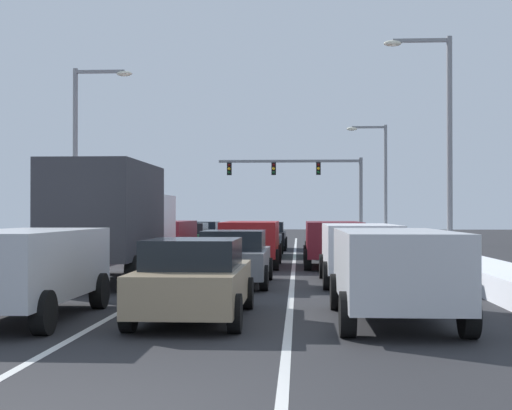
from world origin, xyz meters
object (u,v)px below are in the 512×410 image
object	(u,v)px
sedan_tan_center_lane_nearest	(194,279)
sedan_gray_center_lane_second	(234,257)
sedan_charcoal_center_lane_fourth	(261,240)
street_lamp_left_mid	(83,145)
traffic_light_gantry	(310,177)
suv_silver_right_lane_nearest	(394,267)
sedan_green_left_lane_fourth	(189,238)
suv_white_right_lane_second	(360,248)
sedan_black_center_lane_fifth	(268,236)
box_truck_left_lane_second	(113,216)
sedan_navy_left_lane_fifth	(203,235)
suv_silver_left_lane_nearest	(24,265)
sedan_green_right_lane_fourth	(327,240)
street_lamp_right_far	(380,172)
sedan_navy_right_lane_fifth	(330,236)
suv_maroon_right_lane_third	(333,240)
suv_red_center_lane_third	(251,239)
street_lamp_right_mid	(441,129)
suv_maroon_left_lane_third	(164,238)

from	to	relation	value
sedan_tan_center_lane_nearest	sedan_gray_center_lane_second	bearing A→B (deg)	88.56
sedan_charcoal_center_lane_fourth	street_lamp_left_mid	world-z (taller)	street_lamp_left_mid
traffic_light_gantry	street_lamp_left_mid	size ratio (longest dim) A/B	1.30
suv_silver_right_lane_nearest	sedan_green_left_lane_fourth	size ratio (longest dim) A/B	1.09
sedan_green_left_lane_fourth	traffic_light_gantry	bearing A→B (deg)	72.93
suv_white_right_lane_second	sedan_tan_center_lane_nearest	distance (m)	8.10
sedan_charcoal_center_lane_fourth	sedan_green_left_lane_fourth	world-z (taller)	same
sedan_black_center_lane_fifth	box_truck_left_lane_second	world-z (taller)	box_truck_left_lane_second
sedan_navy_left_lane_fifth	traffic_light_gantry	size ratio (longest dim) A/B	0.41
suv_silver_left_lane_nearest	sedan_tan_center_lane_nearest	bearing A→B (deg)	3.68
sedan_green_right_lane_fourth	street_lamp_left_mid	bearing A→B (deg)	-173.09
suv_silver_left_lane_nearest	box_truck_left_lane_second	distance (m)	7.53
sedan_navy_left_lane_fifth	street_lamp_right_far	distance (m)	13.60
sedan_green_right_lane_fourth	sedan_black_center_lane_fifth	xyz separation A→B (m)	(-2.94, 6.81, 0.00)
sedan_navy_right_lane_fifth	traffic_light_gantry	world-z (taller)	traffic_light_gantry
sedan_tan_center_lane_nearest	sedan_navy_left_lane_fifth	world-z (taller)	same
suv_white_right_lane_second	sedan_green_right_lane_fourth	size ratio (longest dim) A/B	1.09
suv_white_right_lane_second	sedan_charcoal_center_lane_fourth	bearing A→B (deg)	104.57
suv_white_right_lane_second	sedan_charcoal_center_lane_fourth	xyz separation A→B (m)	(-3.45, 13.27, -0.25)
sedan_tan_center_lane_nearest	street_lamp_right_far	xyz separation A→B (m)	(7.29, 35.30, 3.93)
street_lamp_left_mid	sedan_charcoal_center_lane_fourth	bearing A→B (deg)	14.05
box_truck_left_lane_second	traffic_light_gantry	xyz separation A→B (m)	(6.21, 35.41, 2.84)
sedan_navy_right_lane_fifth	street_lamp_right_far	distance (m)	10.97
suv_maroon_right_lane_third	sedan_tan_center_lane_nearest	world-z (taller)	suv_maroon_right_lane_third
suv_red_center_lane_third	sedan_tan_center_lane_nearest	bearing A→B (deg)	-90.78
suv_maroon_right_lane_third	sedan_tan_center_lane_nearest	size ratio (longest dim) A/B	1.09
suv_white_right_lane_second	street_lamp_left_mid	xyz separation A→B (m)	(-11.24, 11.32, 4.00)
suv_white_right_lane_second	street_lamp_right_mid	xyz separation A→B (m)	(3.85, 8.34, 4.26)
sedan_navy_right_lane_fifth	suv_maroon_left_lane_third	size ratio (longest dim) A/B	0.92
sedan_gray_center_lane_second	street_lamp_right_mid	bearing A→B (deg)	50.34
street_lamp_right_far	sedan_tan_center_lane_nearest	bearing A→B (deg)	-101.67
suv_red_center_lane_third	sedan_green_right_lane_fourth	bearing A→B (deg)	63.66
suv_white_right_lane_second	sedan_gray_center_lane_second	world-z (taller)	suv_white_right_lane_second
street_lamp_left_mid	box_truck_left_lane_second	bearing A→B (deg)	-69.49
suv_maroon_left_lane_third	street_lamp_right_mid	distance (m)	11.70
street_lamp_left_mid	sedan_gray_center_lane_second	bearing A→B (deg)	-56.76
suv_silver_right_lane_nearest	suv_maroon_left_lane_third	xyz separation A→B (m)	(-7.07, 15.62, 0.00)
sedan_tan_center_lane_nearest	sedan_navy_left_lane_fifth	distance (m)	28.10
sedan_black_center_lane_fifth	street_lamp_right_mid	xyz separation A→B (m)	(7.20, -11.10, 4.52)
sedan_charcoal_center_lane_fourth	sedan_black_center_lane_fifth	size ratio (longest dim) A/B	1.00
sedan_gray_center_lane_second	street_lamp_right_mid	distance (m)	12.35
sedan_tan_center_lane_nearest	suv_red_center_lane_third	bearing A→B (deg)	89.22
suv_white_right_lane_second	box_truck_left_lane_second	distance (m)	7.08
sedan_navy_right_lane_fifth	sedan_navy_left_lane_fifth	xyz separation A→B (m)	(-7.06, 2.17, 0.00)
suv_white_right_lane_second	street_lamp_left_mid	world-z (taller)	street_lamp_left_mid
suv_white_right_lane_second	sedan_green_left_lane_fourth	bearing A→B (deg)	115.05
sedan_tan_center_lane_nearest	suv_maroon_left_lane_third	distance (m)	15.86
sedan_gray_center_lane_second	sedan_green_left_lane_fourth	distance (m)	16.03
sedan_green_right_lane_fourth	sedan_green_left_lane_fourth	bearing A→B (deg)	159.51
sedan_tan_center_lane_nearest	suv_silver_left_lane_nearest	bearing A→B (deg)	-176.32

